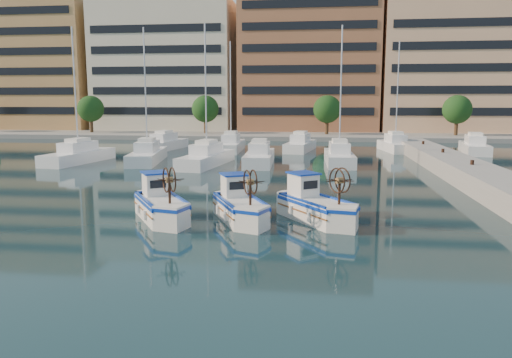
{
  "coord_description": "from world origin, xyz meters",
  "views": [
    {
      "loc": [
        3.17,
        -19.84,
        5.26
      ],
      "look_at": [
        0.04,
        4.2,
        1.5
      ],
      "focal_mm": 35.0,
      "sensor_mm": 36.0,
      "label": 1
    }
  ],
  "objects": [
    {
      "name": "fishing_boat_c",
      "position": [
        2.96,
        2.14,
        0.72
      ],
      "size": [
        3.66,
        4.23,
        2.6
      ],
      "rotation": [
        0.0,
        0.0,
        0.61
      ],
      "color": "white",
      "rests_on": "ground"
    },
    {
      "name": "ground",
      "position": [
        0.0,
        0.0,
        0.0
      ],
      "size": [
        300.0,
        300.0,
        0.0
      ],
      "primitive_type": "plane",
      "color": "#17373D",
      "rests_on": "ground"
    },
    {
      "name": "quay",
      "position": [
        13.0,
        8.0,
        0.6
      ],
      "size": [
        3.0,
        60.0,
        1.2
      ],
      "primitive_type": "cube",
      "color": "gray",
      "rests_on": "ground"
    },
    {
      "name": "waterfront",
      "position": [
        9.23,
        65.04,
        11.1
      ],
      "size": [
        180.0,
        40.0,
        25.6
      ],
      "color": "gray",
      "rests_on": "ground"
    },
    {
      "name": "yacht_marina",
      "position": [
        -2.71,
        27.48,
        0.53
      ],
      "size": [
        39.94,
        22.65,
        11.5
      ],
      "color": "white",
      "rests_on": "ground"
    },
    {
      "name": "fishing_boat_b",
      "position": [
        -0.41,
        1.8,
        0.69
      ],
      "size": [
        3.1,
        4.16,
        2.51
      ],
      "rotation": [
        0.0,
        0.0,
        0.44
      ],
      "color": "white",
      "rests_on": "ground"
    },
    {
      "name": "fishing_boat_a",
      "position": [
        -3.98,
        1.52,
        0.71
      ],
      "size": [
        3.48,
        4.24,
        2.58
      ],
      "rotation": [
        0.0,
        0.0,
        0.55
      ],
      "color": "white",
      "rests_on": "ground"
    }
  ]
}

